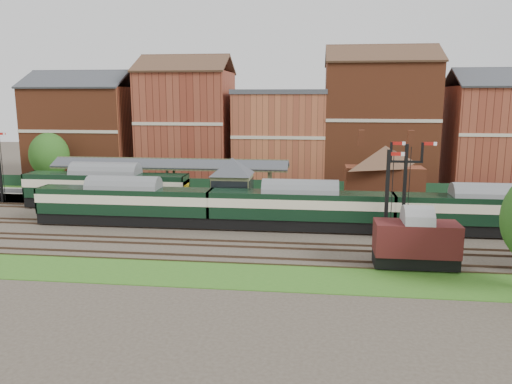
# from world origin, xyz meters

# --- Properties ---
(ground) EXTENTS (160.00, 160.00, 0.00)m
(ground) POSITION_xyz_m (0.00, 0.00, 0.00)
(ground) COLOR #473D33
(ground) RESTS_ON ground
(grass_back) EXTENTS (90.00, 4.50, 0.06)m
(grass_back) POSITION_xyz_m (0.00, 16.00, 0.03)
(grass_back) COLOR #2D6619
(grass_back) RESTS_ON ground
(grass_front) EXTENTS (90.00, 5.00, 0.06)m
(grass_front) POSITION_xyz_m (0.00, -12.00, 0.03)
(grass_front) COLOR #2D6619
(grass_front) RESTS_ON ground
(fence) EXTENTS (90.00, 0.12, 1.50)m
(fence) POSITION_xyz_m (0.00, 18.00, 0.75)
(fence) COLOR #193823
(fence) RESTS_ON ground
(platform) EXTENTS (55.00, 3.40, 1.00)m
(platform) POSITION_xyz_m (-5.00, 9.75, 0.50)
(platform) COLOR #2D2D2D
(platform) RESTS_ON ground
(signal_box) EXTENTS (5.40, 5.40, 6.00)m
(signal_box) POSITION_xyz_m (-3.00, 3.25, 3.19)
(signal_box) COLOR #687654
(signal_box) RESTS_ON ground
(brick_hut) EXTENTS (3.20, 2.64, 2.94)m
(brick_hut) POSITION_xyz_m (5.00, 3.25, 1.20)
(brick_hut) COLOR maroon
(brick_hut) RESTS_ON ground
(station_building) EXTENTS (8.10, 8.10, 5.90)m
(station_building) POSITION_xyz_m (12.00, 9.75, 3.96)
(station_building) COLOR brown
(station_building) RESTS_ON platform
(canopy) EXTENTS (26.00, 3.89, 4.08)m
(canopy) POSITION_xyz_m (-11.00, 9.75, 4.58)
(canopy) COLOR #4A4B2F
(canopy) RESTS_ON platform
(semaphore_bracket) EXTENTS (3.60, 0.25, 8.18)m
(semaphore_bracket) POSITION_xyz_m (12.04, -2.50, 4.63)
(semaphore_bracket) COLOR black
(semaphore_bracket) RESTS_ON ground
(semaphore_siding) EXTENTS (1.23, 0.25, 8.00)m
(semaphore_siding) POSITION_xyz_m (10.02, -7.00, 4.16)
(semaphore_siding) COLOR black
(semaphore_siding) RESTS_ON ground
(town_backdrop) EXTENTS (69.00, 10.00, 16.00)m
(town_backdrop) POSITION_xyz_m (-0.18, 25.00, 7.00)
(town_backdrop) COLOR brown
(town_backdrop) RESTS_ON ground
(dmu_train) EXTENTS (48.23, 2.54, 3.71)m
(dmu_train) POSITION_xyz_m (3.56, 0.00, 2.18)
(dmu_train) COLOR black
(dmu_train) RESTS_ON ground
(platform_railcar) EXTENTS (17.37, 2.74, 4.00)m
(platform_railcar) POSITION_xyz_m (-17.05, 6.50, 2.35)
(platform_railcar) COLOR black
(platform_railcar) RESTS_ON ground
(goods_van_a) EXTENTS (5.62, 2.44, 3.41)m
(goods_van_a) POSITION_xyz_m (11.82, -9.00, 1.95)
(goods_van_a) COLOR black
(goods_van_a) RESTS_ON ground
(tree_back) EXTENTS (4.94, 4.94, 7.22)m
(tree_back) POSITION_xyz_m (-28.94, 16.71, 4.37)
(tree_back) COLOR #382619
(tree_back) RESTS_ON ground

